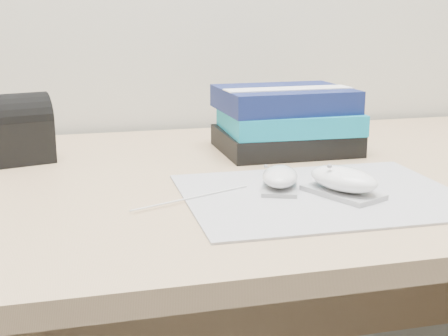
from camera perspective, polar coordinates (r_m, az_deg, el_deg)
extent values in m
cube|color=tan|center=(1.03, 2.53, -1.18)|extent=(1.60, 0.80, 0.03)
cube|color=tan|center=(1.50, -1.91, -10.88)|extent=(1.52, 0.03, 0.35)
cube|color=gray|center=(0.91, 8.90, -2.43)|extent=(0.40, 0.31, 0.00)
cube|color=#979799|center=(0.92, 5.12, -1.76)|extent=(0.08, 0.10, 0.01)
ellipsoid|color=white|center=(0.91, 5.14, -0.75)|extent=(0.08, 0.10, 0.03)
ellipsoid|color=gray|center=(0.90, 3.85, 0.15)|extent=(0.01, 0.01, 0.01)
cube|color=#A4A4A7|center=(0.90, 10.80, -2.21)|extent=(0.10, 0.13, 0.01)
ellipsoid|color=white|center=(0.90, 10.86, -0.96)|extent=(0.10, 0.13, 0.03)
ellipsoid|color=gray|center=(0.88, 9.63, 0.18)|extent=(0.01, 0.01, 0.01)
cylinder|color=white|center=(0.87, -2.95, -2.73)|extent=(0.18, 0.08, 0.00)
cube|color=black|center=(1.18, 5.60, 2.54)|extent=(0.24, 0.19, 0.04)
cube|color=#0F8BAB|center=(1.17, 5.94, 4.36)|extent=(0.24, 0.20, 0.04)
cube|color=navy|center=(1.17, 5.50, 6.31)|extent=(0.24, 0.19, 0.04)
cube|color=white|center=(1.15, 5.92, 7.22)|extent=(0.24, 0.06, 0.00)
cube|color=black|center=(1.14, -18.80, 2.33)|extent=(0.15, 0.12, 0.07)
cylinder|color=black|center=(1.14, -18.96, 4.21)|extent=(0.15, 0.12, 0.09)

